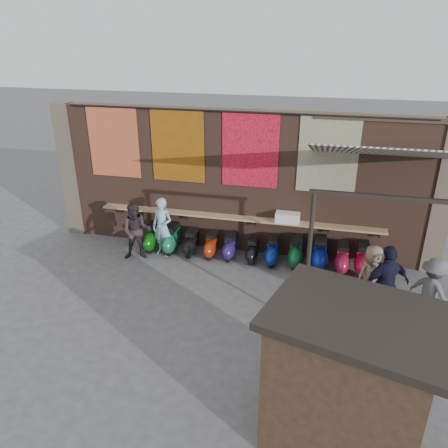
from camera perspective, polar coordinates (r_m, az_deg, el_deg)
name	(u,v)px	position (r m, az deg, el deg)	size (l,w,h in m)	color
ground	(216,297)	(10.67, -0.99, -9.48)	(70.00, 70.00, 0.00)	#474749
brick_wall	(240,183)	(12.17, 2.11, 5.38)	(10.00, 0.40, 4.00)	brown
pier_left	(72,170)	(14.08, -19.25, 6.66)	(0.50, 0.50, 4.00)	#4C4238
pier_right	(442,198)	(12.32, 26.58, 3.01)	(0.50, 0.50, 4.00)	#4C4238
eating_counter	(237,218)	(12.15, 1.70, 0.81)	(8.00, 0.32, 0.05)	#9E7A51
shelf_box	(288,218)	(11.88, 8.30, 0.83)	(0.65, 0.33, 0.27)	white
tapestry_redgold	(114,142)	(12.86, -14.22, 10.33)	(1.50, 0.02, 2.00)	maroon
tapestry_sun	(178,146)	(12.12, -6.06, 10.11)	(1.50, 0.02, 2.00)	orange
tapestry_orange	(250,150)	(11.62, 3.43, 9.60)	(1.50, 0.02, 2.00)	red
tapestry_multi	(328,155)	(11.46, 13.44, 8.77)	(1.50, 0.02, 2.00)	teal
hang_rail	(239,112)	(11.46, 2.03, 14.43)	(0.06, 0.06, 9.50)	black
scooter_stool_0	(153,237)	(12.83, -9.30, -1.68)	(0.37, 0.82, 0.78)	#0C550E
scooter_stool_1	(172,239)	(12.63, -6.82, -1.93)	(0.38, 0.84, 0.79)	#196544
scooter_stool_2	(191,243)	(12.43, -4.30, -2.46)	(0.34, 0.76, 0.72)	black
scooter_stool_3	(211,245)	(12.31, -1.66, -2.74)	(0.33, 0.73, 0.69)	maroon
scooter_stool_4	(230,246)	(12.21, 0.80, -2.95)	(0.33, 0.74, 0.70)	navy
scooter_stool_5	(253,250)	(12.05, 3.78, -3.45)	(0.32, 0.71, 0.67)	black
scooter_stool_6	(273,251)	(12.00, 6.36, -3.48)	(0.36, 0.80, 0.76)	navy
scooter_stool_7	(296,252)	(11.98, 9.37, -3.61)	(0.38, 0.84, 0.80)	#0F4E24
scooter_stool_8	(319,254)	(11.93, 12.36, -3.86)	(0.40, 0.89, 0.85)	navy
scooter_stool_9	(342,258)	(11.95, 15.17, -4.32)	(0.36, 0.80, 0.76)	maroon
scooter_stool_10	(362,259)	(11.98, 17.60, -4.42)	(0.39, 0.86, 0.82)	maroon
diner_left	(162,227)	(12.32, -8.06, -0.40)	(0.61, 0.40, 1.68)	#8EB0CF
diner_right	(137,231)	(12.23, -11.35, -0.94)	(0.80, 0.62, 1.65)	#2B2126
shopper_navy	(386,285)	(10.01, 20.37, -7.46)	(1.08, 0.45, 1.84)	black
shopper_grey	(431,291)	(10.43, 25.44, -7.96)	(1.00, 0.58, 1.55)	#555458
shopper_tan	(371,276)	(10.58, 18.65, -6.43)	(0.74, 0.48, 1.50)	#7D684F
market_stall	(348,385)	(7.04, 15.85, -19.57)	(2.11, 1.59, 2.29)	black
stall_roof	(358,317)	(6.29, 17.10, -11.54)	(2.37, 1.82, 0.12)	black
stall_sign	(366,326)	(7.35, 18.01, -12.54)	(1.20, 0.04, 0.50)	gold
stall_shelf	(359,367)	(7.85, 17.21, -17.39)	(1.75, 0.10, 0.06)	#473321
awning_canvas	(388,152)	(9.87, 20.60, 8.79)	(3.20, 3.40, 0.03)	beige
awning_ledger	(384,119)	(11.33, 20.11, 12.77)	(3.30, 0.08, 0.12)	#33261C
awning_header	(392,198)	(8.58, 21.10, 3.23)	(3.00, 0.08, 0.08)	black
awning_post_left	(308,262)	(9.11, 10.94, -4.92)	(0.09, 0.09, 3.10)	black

